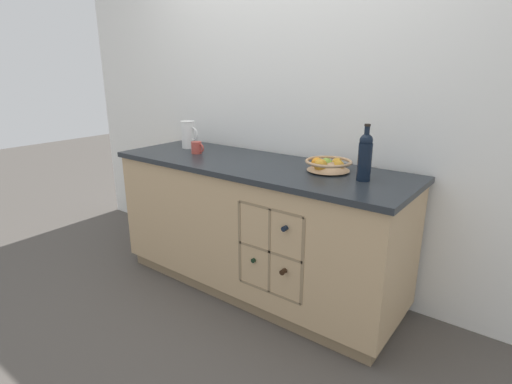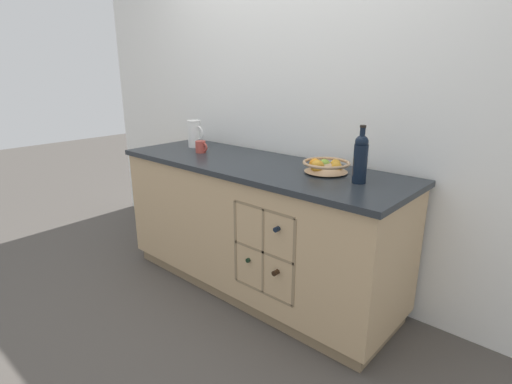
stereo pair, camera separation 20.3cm
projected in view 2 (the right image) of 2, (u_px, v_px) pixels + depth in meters
The scene contains 7 objects.
ground_plane at pixel (256, 285), 2.89m from camera, with size 14.00×14.00×0.00m, color #4C4742.
back_wall at pixel (293, 103), 2.79m from camera, with size 4.42×0.06×2.55m, color white.
kitchen_island at pixel (256, 227), 2.75m from camera, with size 2.06×0.70×0.91m.
fruit_bowl at pixel (326, 166), 2.36m from camera, with size 0.28×0.28×0.09m.
white_pitcher at pixel (195, 133), 3.12m from camera, with size 0.16×0.11×0.21m.
ceramic_mug at pixel (201, 147), 2.93m from camera, with size 0.11×0.08×0.09m.
standing_wine_bottle at pixel (361, 157), 2.13m from camera, with size 0.08×0.08×0.31m.
Camera 2 is at (1.70, -1.91, 1.51)m, focal length 28.00 mm.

